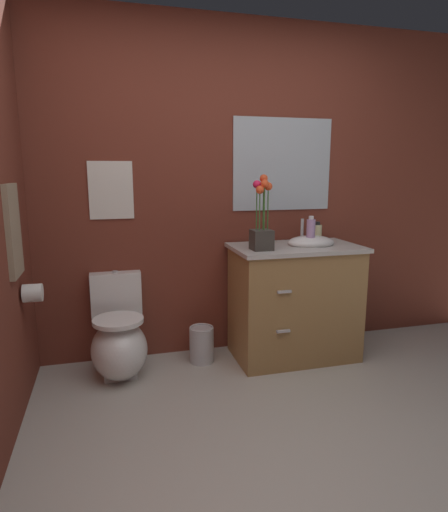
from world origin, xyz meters
TOP-DOWN VIEW (x-y plane):
  - ground_plane at (0.00, 0.00)m, footprint 8.96×8.96m
  - wall_back at (0.20, 1.70)m, footprint 4.18×0.05m
  - toilet at (-0.78, 1.40)m, footprint 0.38×0.59m
  - vanity_cabinet at (0.52, 1.37)m, footprint 0.94×0.56m
  - flower_vase at (0.21, 1.28)m, footprint 0.14×0.14m
  - soap_bottle at (0.72, 1.44)m, footprint 0.06×0.06m
  - lotion_bottle at (0.61, 1.34)m, footprint 0.06×0.06m
  - trash_bin at (-0.19, 1.45)m, footprint 0.18×0.18m
  - wall_poster at (-0.78, 1.67)m, footprint 0.31×0.01m
  - wall_mirror at (0.52, 1.67)m, footprint 0.80×0.01m
  - hanging_towel at (-1.33, 1.10)m, footprint 0.03×0.28m
  - toilet_paper_roll at (-1.27, 1.20)m, footprint 0.11×0.11m

SIDE VIEW (x-z plane):
  - ground_plane at x=0.00m, z-range 0.00..0.00m
  - trash_bin at x=-0.19m, z-range 0.00..0.27m
  - toilet at x=-0.78m, z-range -0.10..0.59m
  - vanity_cabinet at x=0.52m, z-range -0.08..0.96m
  - toilet_paper_roll at x=-1.27m, z-range 0.62..0.74m
  - soap_bottle at x=0.72m, z-range 0.85..1.02m
  - lotion_bottle at x=0.61m, z-range 0.85..1.07m
  - flower_vase at x=0.21m, z-range 0.77..1.29m
  - hanging_towel at x=-1.33m, z-range 0.81..1.33m
  - wall_back at x=0.20m, z-range 0.00..2.50m
  - wall_poster at x=-0.78m, z-range 1.06..1.47m
  - wall_mirror at x=0.52m, z-range 1.10..1.80m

